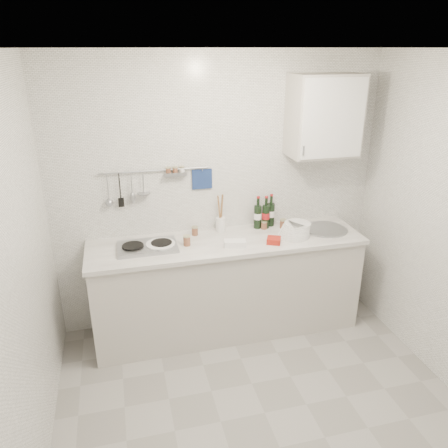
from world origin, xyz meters
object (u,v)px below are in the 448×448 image
Objects in this scene: plate_stack_hob at (160,245)px; wine_bottles at (265,212)px; wall_cabinet at (324,116)px; utensil_crock at (221,222)px; plate_stack_sink at (295,230)px.

wine_bottles is (1.01, 0.22, 0.14)m from plate_stack_hob.
plate_stack_hob is at bearing -175.01° from wall_cabinet.
wine_bottles is at bearing -0.88° from utensil_crock.
wall_cabinet is at bearing -10.40° from wine_bottles.
utensil_crock reaches higher than wine_bottles.
wine_bottles is at bearing 12.18° from plate_stack_hob.
wine_bottles is (-0.48, 0.09, -0.87)m from wall_cabinet.
plate_stack_sink is (1.22, -0.04, 0.03)m from plate_stack_hob.
wall_cabinet is at bearing -5.97° from utensil_crock.
utensil_crock is (-0.43, 0.01, -0.07)m from wine_bottles.
plate_stack_hob is (-1.50, -0.13, -1.01)m from wall_cabinet.
utensil_crock is at bearing 20.99° from plate_stack_hob.
wall_cabinet reaches higher than plate_stack_hob.
wall_cabinet reaches higher than utensil_crock.
wall_cabinet is 1.00m from wine_bottles.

